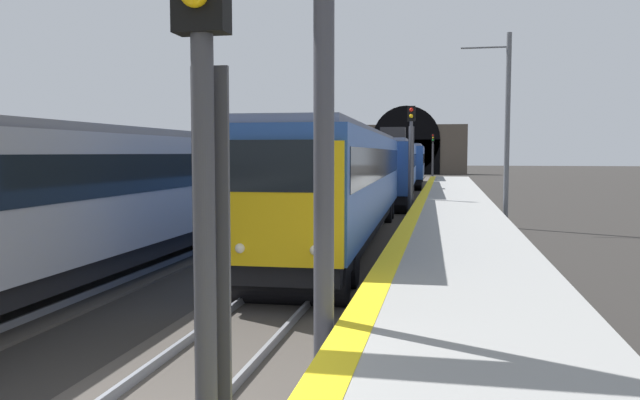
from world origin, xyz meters
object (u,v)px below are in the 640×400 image
at_px(train_main_approaching, 393,167).
at_px(railway_signal_near, 205,209).
at_px(overhead_signal_gantry, 30,14).
at_px(catenary_mast_near, 507,129).
at_px(train_adjacent_platform, 285,172).
at_px(railway_signal_mid, 411,153).
at_px(railway_signal_far, 433,151).

relative_size(train_main_approaching, railway_signal_near, 12.66).
bearing_deg(railway_signal_near, overhead_signal_gantry, -133.73).
bearing_deg(train_main_approaching, overhead_signal_gantry, -5.76).
xyz_separation_m(railway_signal_near, catenary_mast_near, (24.08, -4.24, 1.44)).
distance_m(train_adjacent_platform, railway_signal_mid, 6.95).
relative_size(railway_signal_near, railway_signal_mid, 0.87).
xyz_separation_m(railway_signal_mid, catenary_mast_near, (-3.27, -4.24, 1.06)).
distance_m(railway_signal_near, overhead_signal_gantry, 6.39).
relative_size(train_adjacent_platform, railway_signal_mid, 10.36).
relative_size(train_main_approaching, railway_signal_far, 10.63).
distance_m(railway_signal_far, catenary_mast_near, 56.87).
height_order(train_main_approaching, railway_signal_near, train_main_approaching).
xyz_separation_m(railway_signal_near, railway_signal_far, (80.78, 0.00, 0.60)).
bearing_deg(railway_signal_far, railway_signal_mid, 0.00).
bearing_deg(overhead_signal_gantry, train_main_approaching, -4.21).
height_order(railway_signal_near, catenary_mast_near, catenary_mast_near).
distance_m(railway_signal_mid, railway_signal_far, 53.44).
bearing_deg(train_adjacent_platform, railway_signal_mid, 79.61).
distance_m(overhead_signal_gantry, catenary_mast_near, 21.75).
relative_size(train_main_approaching, railway_signal_mid, 11.01).
height_order(train_main_approaching, catenary_mast_near, catenary_mast_near).
bearing_deg(train_adjacent_platform, railway_signal_far, 172.60).
bearing_deg(train_adjacent_platform, catenary_mast_near, 67.72).
distance_m(railway_signal_mid, overhead_signal_gantry, 23.73).
xyz_separation_m(train_adjacent_platform, railway_signal_far, (52.20, -6.77, 1.22)).
height_order(railway_signal_mid, railway_signal_far, railway_signal_far).
xyz_separation_m(train_main_approaching, railway_signal_far, (42.79, -1.77, 1.13)).
bearing_deg(railway_signal_mid, overhead_signal_gantry, -10.41).
height_order(railway_signal_far, catenary_mast_near, catenary_mast_near).
height_order(railway_signal_near, overhead_signal_gantry, overhead_signal_gantry).
bearing_deg(catenary_mast_near, railway_signal_mid, 52.37).
distance_m(train_main_approaching, train_adjacent_platform, 10.65).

